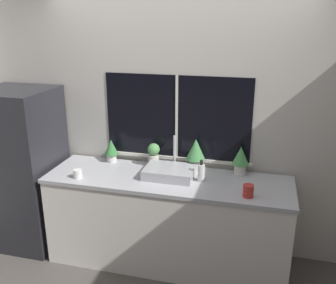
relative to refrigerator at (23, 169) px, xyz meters
name	(u,v)px	position (x,y,z in m)	size (l,w,h in m)	color
ground_plane	(159,281)	(1.53, -0.33, -0.82)	(14.00, 14.00, 0.00)	#4C4742
wall_back	(178,119)	(1.53, 0.39, 0.53)	(8.00, 0.09, 2.70)	#BCB7AD
wall_left	(30,93)	(-0.63, 1.17, 0.53)	(0.06, 7.00, 2.70)	#BCB7AD
counter	(167,220)	(1.53, -0.01, -0.37)	(2.27, 0.67, 0.89)	white
refrigerator	(23,169)	(0.00, 0.00, 0.00)	(0.70, 0.70, 1.64)	#232328
sink	(170,172)	(1.54, 0.03, 0.12)	(0.45, 0.38, 0.34)	#ADADB2
potted_plant_far_left	(111,149)	(0.87, 0.25, 0.20)	(0.14, 0.14, 0.23)	silver
potted_plant_center_left	(154,154)	(1.32, 0.25, 0.19)	(0.12, 0.12, 0.23)	silver
potted_plant_center_right	(196,152)	(1.74, 0.25, 0.25)	(0.18, 0.18, 0.31)	silver
potted_plant_far_right	(241,159)	(2.16, 0.25, 0.23)	(0.16, 0.16, 0.27)	silver
soap_bottle	(201,172)	(1.84, 0.01, 0.15)	(0.06, 0.06, 0.20)	white
mug_white	(78,174)	(0.73, -0.21, 0.11)	(0.08, 0.08, 0.08)	white
mug_red	(248,191)	(2.27, -0.20, 0.12)	(0.09, 0.09, 0.10)	#B72D28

